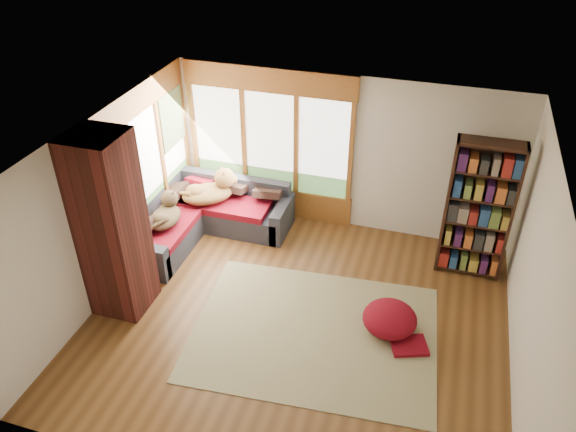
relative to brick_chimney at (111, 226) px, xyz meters
The scene contains 17 objects.
floor 2.75m from the brick_chimney, ahead, with size 5.50×5.50×0.00m, color #523216.
ceiling 2.75m from the brick_chimney, ahead, with size 5.50×5.50×0.00m, color white.
wall_back 3.73m from the brick_chimney, 49.90° to the left, with size 5.50×0.04×2.60m, color silver.
wall_front 3.22m from the brick_chimney, 41.86° to the right, with size 5.50×0.04×2.60m, color silver.
wall_left 0.49m from the brick_chimney, 135.00° to the left, with size 0.04×5.00×2.60m, color silver.
wall_right 5.16m from the brick_chimney, ahead, with size 0.04×5.00×2.60m, color silver.
windows_back 3.07m from the brick_chimney, 66.95° to the left, with size 2.82×0.10×1.90m.
windows_left 1.58m from the brick_chimney, 101.66° to the left, with size 0.10×2.62×1.90m.
roller_blind 2.44m from the brick_chimney, 96.95° to the left, with size 0.03×0.72×0.90m, color #647B4C.
brick_chimney is the anchor object (origin of this frame).
sectional_sofa 2.32m from the brick_chimney, 77.71° to the left, with size 2.20×2.20×0.80m.
area_rug 2.98m from the brick_chimney, ahead, with size 3.17×2.42×0.01m, color beige.
bookshelf 5.03m from the brick_chimney, 25.27° to the left, with size 0.92×0.31×2.15m.
pouf 3.81m from the brick_chimney, ahead, with size 0.72×0.72×0.39m, color maroon.
dog_tan 2.23m from the brick_chimney, 78.83° to the left, with size 0.99×0.92×0.48m.
dog_brindle 1.47m from the brick_chimney, 90.00° to the left, with size 0.51×0.75×0.39m.
throw_pillows 2.31m from the brick_chimney, 77.57° to the left, with size 1.98×1.68×0.45m.
Camera 1 is at (1.51, -5.36, 5.39)m, focal length 35.00 mm.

